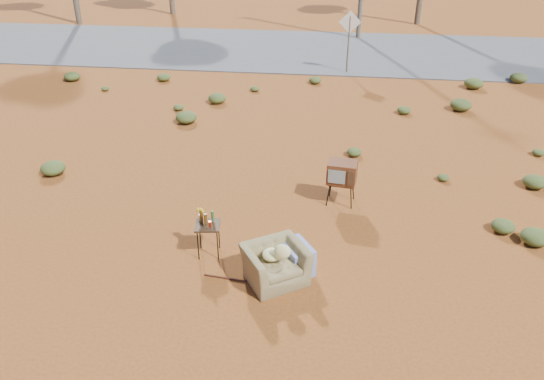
# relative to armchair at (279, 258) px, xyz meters

# --- Properties ---
(ground) EXTENTS (140.00, 140.00, 0.00)m
(ground) POSITION_rel_armchair_xyz_m (-0.42, 0.13, -0.40)
(ground) COLOR brown
(ground) RESTS_ON ground
(highway) EXTENTS (140.00, 7.00, 0.04)m
(highway) POSITION_rel_armchair_xyz_m (-0.42, 15.13, -0.38)
(highway) COLOR #565659
(highway) RESTS_ON ground
(armchair) EXTENTS (1.26, 1.23, 0.85)m
(armchair) POSITION_rel_armchair_xyz_m (0.00, 0.00, 0.00)
(armchair) COLOR olive
(armchair) RESTS_ON ground
(tv_unit) EXTENTS (0.63, 0.54, 0.93)m
(tv_unit) POSITION_rel_armchair_xyz_m (0.98, 2.66, 0.29)
(tv_unit) COLOR black
(tv_unit) RESTS_ON ground
(side_table) EXTENTS (0.48, 0.48, 0.88)m
(side_table) POSITION_rel_armchair_xyz_m (-1.36, 0.55, 0.24)
(side_table) COLOR #3A2715
(side_table) RESTS_ON ground
(rusty_bar) EXTENTS (1.31, 0.18, 0.04)m
(rusty_bar) POSITION_rel_armchair_xyz_m (-0.61, -0.18, -0.38)
(rusty_bar) COLOR #522215
(rusty_bar) RESTS_ON ground
(road_sign) EXTENTS (0.78, 0.06, 2.19)m
(road_sign) POSITION_rel_armchair_xyz_m (1.08, 12.13, 1.10)
(road_sign) COLOR brown
(road_sign) RESTS_ON ground
(scrub_patch) EXTENTS (17.49, 8.07, 0.33)m
(scrub_patch) POSITION_rel_armchair_xyz_m (-1.24, 4.54, -0.26)
(scrub_patch) COLOR #4B5927
(scrub_patch) RESTS_ON ground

